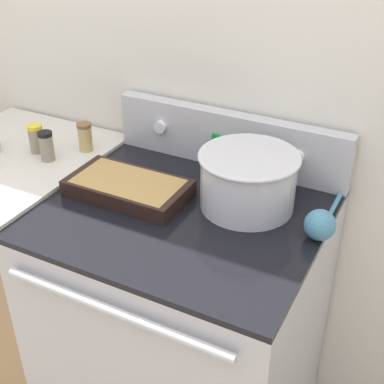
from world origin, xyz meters
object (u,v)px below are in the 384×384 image
object	(u,v)px
spice_jar_brown_cap	(85,137)
spice_jar_black_cap	(47,146)
spice_jar_yellow_cap	(36,138)
mixing_bowl	(248,178)
casserole_dish	(128,187)
ladle	(321,224)

from	to	relation	value
spice_jar_brown_cap	spice_jar_black_cap	size ratio (longest dim) A/B	0.98
spice_jar_black_cap	spice_jar_yellow_cap	bearing A→B (deg)	156.06
mixing_bowl	casserole_dish	distance (m)	0.35
mixing_bowl	spice_jar_brown_cap	xyz separation A→B (m)	(-0.61, 0.06, -0.03)
mixing_bowl	spice_jar_yellow_cap	distance (m)	0.74
mixing_bowl	spice_jar_black_cap	xyz separation A→B (m)	(-0.67, -0.06, -0.03)
ladle	spice_jar_brown_cap	distance (m)	0.84
spice_jar_brown_cap	spice_jar_black_cap	bearing A→B (deg)	-120.09
casserole_dish	ladle	bearing A→B (deg)	5.37
spice_jar_brown_cap	spice_jar_black_cap	distance (m)	0.13
spice_jar_black_cap	ladle	bearing A→B (deg)	0.36
mixing_bowl	casserole_dish	bearing A→B (deg)	-162.55
ladle	mixing_bowl	bearing A→B (deg)	167.08
spice_jar_brown_cap	spice_jar_black_cap	world-z (taller)	spice_jar_black_cap
spice_jar_brown_cap	mixing_bowl	bearing A→B (deg)	-5.42
casserole_dish	spice_jar_brown_cap	bearing A→B (deg)	149.45
ladle	spice_jar_brown_cap	xyz separation A→B (m)	(-0.83, 0.11, 0.02)
casserole_dish	spice_jar_yellow_cap	distance (m)	0.42
ladle	spice_jar_brown_cap	world-z (taller)	spice_jar_brown_cap
casserole_dish	spice_jar_black_cap	size ratio (longest dim) A/B	3.58
mixing_bowl	casserole_dish	xyz separation A→B (m)	(-0.33, -0.10, -0.06)
spice_jar_black_cap	spice_jar_yellow_cap	distance (m)	0.08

